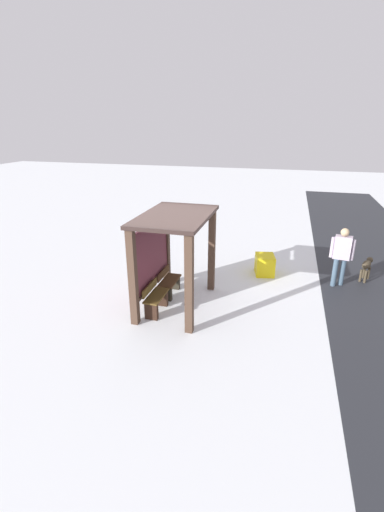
{
  "coord_description": "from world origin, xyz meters",
  "views": [
    {
      "loc": [
        -7.72,
        -2.55,
        4.47
      ],
      "look_at": [
        0.25,
        -0.35,
        1.31
      ],
      "focal_mm": 24.43,
      "sensor_mm": 36.0,
      "label": 1
    }
  ],
  "objects_px": {
    "bench_center_inside": "(169,284)",
    "person_walking": "(342,252)",
    "dog": "(367,266)",
    "grit_bin": "(265,265)",
    "bus_shelter": "(168,242)",
    "bench_left_inside": "(156,300)"
  },
  "relations": [
    {
      "from": "bench_center_inside",
      "to": "person_walking",
      "type": "distance_m",
      "value": 4.99
    },
    {
      "from": "bench_center_inside",
      "to": "person_walking",
      "type": "height_order",
      "value": "person_walking"
    },
    {
      "from": "bench_center_inside",
      "to": "bus_shelter",
      "type": "bearing_deg",
      "value": -159.32
    },
    {
      "from": "bus_shelter",
      "to": "dog",
      "type": "xyz_separation_m",
      "value": [
        2.97,
        -5.23,
        -1.24
      ]
    },
    {
      "from": "bench_left_inside",
      "to": "dog",
      "type": "height_order",
      "value": "bench_left_inside"
    },
    {
      "from": "bench_center_inside",
      "to": "grit_bin",
      "type": "distance_m",
      "value": 3.24
    },
    {
      "from": "bench_center_inside",
      "to": "dog",
      "type": "xyz_separation_m",
      "value": [
        2.47,
        -5.42,
        0.15
      ]
    },
    {
      "from": "bus_shelter",
      "to": "person_walking",
      "type": "distance_m",
      "value": 5.02
    },
    {
      "from": "bench_center_inside",
      "to": "grit_bin",
      "type": "height_order",
      "value": "bench_center_inside"
    },
    {
      "from": "bench_left_inside",
      "to": "grit_bin",
      "type": "xyz_separation_m",
      "value": [
        3.13,
        -2.45,
        -0.02
      ]
    },
    {
      "from": "bus_shelter",
      "to": "person_walking",
      "type": "bearing_deg",
      "value": -61.74
    },
    {
      "from": "bench_center_inside",
      "to": "person_walking",
      "type": "xyz_separation_m",
      "value": [
        1.85,
        -4.58,
        0.72
      ]
    },
    {
      "from": "dog",
      "to": "grit_bin",
      "type": "height_order",
      "value": "dog"
    },
    {
      "from": "grit_bin",
      "to": "person_walking",
      "type": "bearing_deg",
      "value": -97.26
    },
    {
      "from": "bus_shelter",
      "to": "dog",
      "type": "distance_m",
      "value": 6.15
    },
    {
      "from": "person_walking",
      "to": "bench_left_inside",
      "type": "bearing_deg",
      "value": 122.05
    },
    {
      "from": "person_walking",
      "to": "grit_bin",
      "type": "relative_size",
      "value": 2.49
    },
    {
      "from": "bench_center_inside",
      "to": "bench_left_inside",
      "type": "bearing_deg",
      "value": -179.95
    },
    {
      "from": "bus_shelter",
      "to": "bench_left_inside",
      "type": "distance_m",
      "value": 1.48
    },
    {
      "from": "bus_shelter",
      "to": "dog",
      "type": "height_order",
      "value": "bus_shelter"
    },
    {
      "from": "bench_center_inside",
      "to": "grit_bin",
      "type": "relative_size",
      "value": 1.31
    },
    {
      "from": "bench_left_inside",
      "to": "grit_bin",
      "type": "relative_size",
      "value": 1.31
    }
  ]
}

